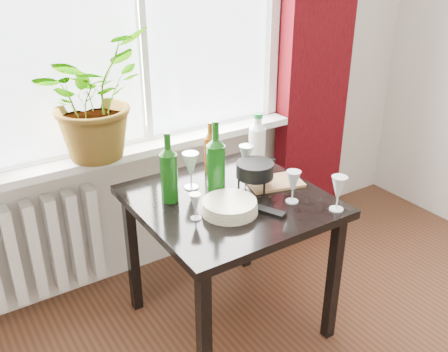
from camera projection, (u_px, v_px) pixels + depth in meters
windowsill at (153, 145)px, 2.71m from camera, size 1.72×0.20×0.04m
curtain at (318, 37)px, 3.03m from camera, size 0.50×0.12×2.56m
radiator at (24, 253)px, 2.56m from camera, size 0.80×0.10×0.55m
table at (229, 215)px, 2.38m from camera, size 0.85×0.85×0.74m
potted_plant at (91, 96)px, 2.40m from camera, size 0.73×0.72×0.62m
wine_bottle_left at (169, 167)px, 2.25m from camera, size 0.10×0.10×0.34m
wine_bottle_right at (216, 159)px, 2.29m from camera, size 0.11×0.11×0.38m
bottle_amber at (211, 147)px, 2.54m from camera, size 0.09×0.09×0.28m
cleaning_bottle at (257, 140)px, 2.59m from camera, size 0.11×0.11×0.31m
wineglass_front_right at (293, 187)px, 2.27m from camera, size 0.07×0.07×0.16m
wineglass_far_right at (338, 193)px, 2.20m from camera, size 0.08×0.08×0.17m
wineglass_back_center at (246, 161)px, 2.51m from camera, size 0.09×0.09×0.18m
wineglass_back_left at (191, 170)px, 2.40m from camera, size 0.10×0.10×0.19m
wineglass_front_left at (195, 206)px, 2.14m from camera, size 0.07×0.07×0.12m
plate_stack at (229, 206)px, 2.21m from camera, size 0.33×0.33×0.06m
fondue_pot at (255, 176)px, 2.39m from camera, size 0.23×0.21×0.14m
tv_remote at (268, 211)px, 2.21m from camera, size 0.11×0.16×0.02m
cutting_board at (275, 182)px, 2.47m from camera, size 0.30×0.23×0.01m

